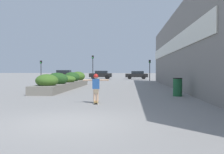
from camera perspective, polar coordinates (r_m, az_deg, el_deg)
The scene contains 13 objects.
ground_plane at distance 7.56m, azimuth -9.36°, elevation -10.22°, with size 300.00×300.00×0.00m, color gray.
building_wall_right at distance 20.87m, azimuth 15.25°, elevation 6.09°, with size 0.67×32.35×6.44m.
planter_box at distance 21.61m, azimuth -10.46°, elevation -1.10°, with size 1.75×12.19×1.43m.
skateboard at distance 11.65m, azimuth -3.69°, elevation -5.71°, with size 0.31×0.81×0.10m.
skateboarder at distance 11.58m, azimuth -3.70°, elevation -1.77°, with size 1.20×0.24×1.28m.
trash_bin at distance 15.38m, azimuth 14.75°, elevation -2.23°, with size 0.56×0.56×1.09m.
car_leftmost at distance 44.26m, azimuth 15.39°, elevation 0.49°, with size 4.77×1.92×1.55m.
car_center_left at distance 45.23m, azimuth -2.56°, elevation 0.56°, with size 4.01×1.97×1.50m.
car_center_right at distance 45.09m, azimuth 5.68°, elevation 0.50°, with size 4.00×1.84×1.44m.
car_rightmost at distance 45.92m, azimuth -10.78°, elevation 0.60°, with size 4.30×1.96×1.61m.
traffic_light_left at distance 38.21m, azimuth -4.41°, elevation 3.05°, with size 0.28×0.30×3.84m.
traffic_light_right at distance 37.68m, azimuth 8.62°, elevation 2.42°, with size 0.28×0.30×3.13m.
traffic_light_far_left at distance 40.26m, azimuth -15.93°, elevation 2.28°, with size 0.28×0.30×3.09m.
Camera 1 is at (1.75, -7.19, 1.53)m, focal length 40.00 mm.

